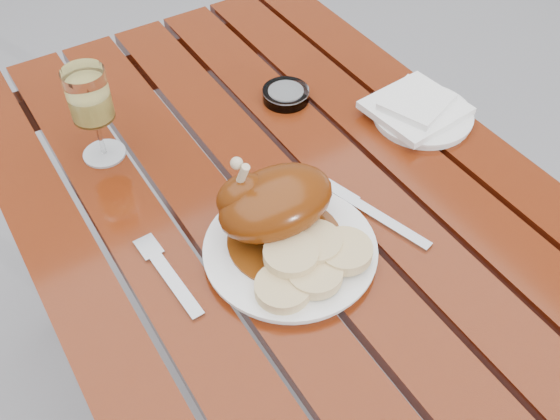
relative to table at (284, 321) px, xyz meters
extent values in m
plane|color=slate|center=(0.00, 0.00, -0.38)|extent=(60.00, 60.00, 0.00)
cube|color=maroon|center=(0.00, 0.00, 0.00)|extent=(0.80, 1.20, 0.75)
cylinder|color=white|center=(-0.06, -0.11, 0.38)|extent=(0.30, 0.30, 0.02)
cylinder|color=#622C0B|center=(-0.06, -0.09, 0.39)|extent=(0.17, 0.17, 0.00)
ellipsoid|color=#723108|center=(-0.05, -0.06, 0.44)|extent=(0.18, 0.12, 0.09)
ellipsoid|color=#723108|center=(-0.09, -0.04, 0.45)|extent=(0.08, 0.06, 0.07)
cylinder|color=#C6B28C|center=(-0.10, -0.03, 0.47)|extent=(0.03, 0.04, 0.10)
cylinder|color=#D8B483|center=(-0.11, -0.17, 0.40)|extent=(0.08, 0.08, 0.02)
cylinder|color=#D8B483|center=(-0.06, -0.18, 0.40)|extent=(0.08, 0.08, 0.02)
cylinder|color=#D8B483|center=(-0.01, -0.17, 0.41)|extent=(0.08, 0.08, 0.02)
cylinder|color=#D8B483|center=(-0.04, -0.14, 0.41)|extent=(0.08, 0.08, 0.02)
cylinder|color=#D8B483|center=(-0.08, -0.14, 0.42)|extent=(0.08, 0.08, 0.02)
cylinder|color=#DECE65|center=(-0.21, 0.25, 0.46)|extent=(0.08, 0.08, 0.17)
cylinder|color=white|center=(0.32, 0.03, 0.38)|extent=(0.20, 0.20, 0.01)
cube|color=white|center=(0.31, 0.04, 0.40)|extent=(0.17, 0.16, 0.01)
cylinder|color=#B2B7BC|center=(0.14, 0.21, 0.39)|extent=(0.10, 0.10, 0.02)
cube|color=gray|center=(-0.23, -0.06, 0.38)|extent=(0.03, 0.16, 0.01)
cube|color=gray|center=(0.10, -0.12, 0.38)|extent=(0.07, 0.19, 0.01)
camera|label=1|loc=(-0.38, -0.59, 1.10)|focal=40.00mm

